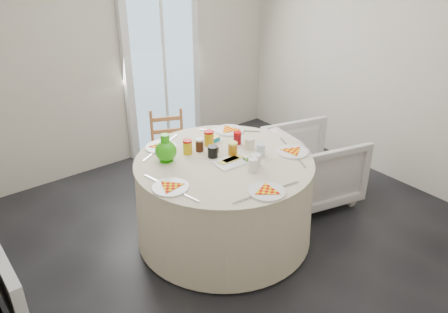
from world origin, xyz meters
TOP-DOWN VIEW (x-y plane):
  - floor at (0.00, 0.00)m, footprint 4.00×4.00m
  - wall_back at (0.00, 2.00)m, footprint 4.00×0.02m
  - wall_right at (2.00, 0.00)m, footprint 0.02×4.00m
  - glass_door at (0.40, 1.95)m, footprint 1.00×0.08m
  - radiator at (-1.94, 0.20)m, footprint 0.07×1.00m
  - table at (-0.15, 0.06)m, footprint 1.55×1.55m
  - wooden_chair at (-0.05, 1.13)m, footprint 0.48×0.48m
  - armchair at (0.95, 0.02)m, footprint 0.91×0.95m
  - place_settings at (-0.15, 0.06)m, footprint 1.87×1.87m
  - jar_cluster at (-0.10, 0.30)m, footprint 0.59×0.46m
  - butter_tub at (-0.00, 0.42)m, footprint 0.12×0.09m
  - green_pitcher at (-0.54, 0.35)m, footprint 0.24×0.24m
  - cheese_platter at (-0.12, -0.01)m, footprint 0.32×0.22m
  - mugs_glasses at (-0.01, 0.05)m, footprint 0.82×0.82m

SIDE VIEW (x-z plane):
  - floor at x=0.00m, z-range 0.00..0.00m
  - table at x=-0.15m, z-range -0.02..0.77m
  - radiator at x=-1.94m, z-range 0.10..0.66m
  - armchair at x=0.95m, z-range -0.02..0.80m
  - wooden_chair at x=-0.05m, z-range 0.05..0.89m
  - place_settings at x=-0.15m, z-range 0.76..0.78m
  - cheese_platter at x=-0.12m, z-range 0.75..0.79m
  - butter_tub at x=0.00m, z-range 0.76..0.81m
  - mugs_glasses at x=-0.01m, z-range 0.75..0.87m
  - jar_cluster at x=-0.10m, z-range 0.74..0.90m
  - green_pitcher at x=-0.54m, z-range 0.75..0.99m
  - glass_door at x=0.40m, z-range 0.00..2.10m
  - wall_back at x=0.00m, z-range 0.00..2.60m
  - wall_right at x=2.00m, z-range 0.00..2.60m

